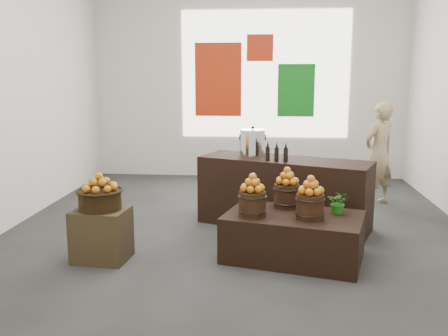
# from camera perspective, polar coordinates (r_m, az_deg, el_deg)

# --- Properties ---
(ground) EXTENTS (7.00, 7.00, 0.00)m
(ground) POSITION_cam_1_polar(r_m,az_deg,el_deg) (6.60, 1.57, -7.06)
(ground) COLOR #333331
(ground) RESTS_ON ground
(back_wall) EXTENTS (6.00, 0.04, 4.00)m
(back_wall) POSITION_cam_1_polar(r_m,az_deg,el_deg) (9.78, 2.91, 10.62)
(back_wall) COLOR silver
(back_wall) RESTS_ON ground
(back_opening) EXTENTS (3.20, 0.02, 2.40)m
(back_opening) POSITION_cam_1_polar(r_m,az_deg,el_deg) (9.75, 4.70, 10.60)
(back_opening) COLOR white
(back_opening) RESTS_ON back_wall
(deco_red_left) EXTENTS (0.90, 0.04, 1.40)m
(deco_red_left) POSITION_cam_1_polar(r_m,az_deg,el_deg) (9.79, -0.67, 10.05)
(deco_red_left) COLOR #B3290D
(deco_red_left) RESTS_ON back_wall
(deco_green_right) EXTENTS (0.70, 0.04, 1.00)m
(deco_green_right) POSITION_cam_1_polar(r_m,az_deg,el_deg) (9.76, 8.23, 8.77)
(deco_green_right) COLOR #116E17
(deco_green_right) RESTS_ON back_wall
(deco_red_upper) EXTENTS (0.50, 0.04, 0.50)m
(deco_red_upper) POSITION_cam_1_polar(r_m,az_deg,el_deg) (9.75, 4.14, 13.55)
(deco_red_upper) COLOR #B3290D
(deco_red_upper) RESTS_ON back_wall
(crate) EXTENTS (0.61, 0.52, 0.57)m
(crate) POSITION_cam_1_polar(r_m,az_deg,el_deg) (5.65, -13.81, -7.41)
(crate) COLOR #4A3D22
(crate) RESTS_ON ground
(wicker_basket) EXTENTS (0.46, 0.46, 0.21)m
(wicker_basket) POSITION_cam_1_polar(r_m,az_deg,el_deg) (5.55, -13.99, -3.57)
(wicker_basket) COLOR black
(wicker_basket) RESTS_ON crate
(apples_in_basket) EXTENTS (0.36, 0.36, 0.19)m
(apples_in_basket) POSITION_cam_1_polar(r_m,az_deg,el_deg) (5.50, -14.08, -1.56)
(apples_in_basket) COLOR #A31F05
(apples_in_basket) RESTS_ON wicker_basket
(display_table) EXTENTS (1.64, 1.23, 0.50)m
(display_table) POSITION_cam_1_polar(r_m,az_deg,el_deg) (5.58, 7.94, -7.78)
(display_table) COLOR black
(display_table) RESTS_ON ground
(apple_bucket_front_left) EXTENTS (0.29, 0.29, 0.27)m
(apple_bucket_front_left) POSITION_cam_1_polar(r_m,az_deg,el_deg) (5.38, 3.26, -4.11)
(apple_bucket_front_left) COLOR #321A0D
(apple_bucket_front_left) RESTS_ON display_table
(apples_in_bucket_front_left) EXTENTS (0.22, 0.22, 0.20)m
(apples_in_bucket_front_left) POSITION_cam_1_polar(r_m,az_deg,el_deg) (5.32, 3.29, -1.69)
(apples_in_bucket_front_left) COLOR #A31F05
(apples_in_bucket_front_left) RESTS_ON apple_bucket_front_left
(apple_bucket_front_right) EXTENTS (0.29, 0.29, 0.27)m
(apple_bucket_front_right) POSITION_cam_1_polar(r_m,az_deg,el_deg) (5.33, 9.81, -4.38)
(apple_bucket_front_right) COLOR #321A0D
(apple_bucket_front_right) RESTS_ON display_table
(apples_in_bucket_front_right) EXTENTS (0.22, 0.22, 0.20)m
(apples_in_bucket_front_right) POSITION_cam_1_polar(r_m,az_deg,el_deg) (5.28, 9.89, -1.94)
(apples_in_bucket_front_right) COLOR #A31F05
(apples_in_bucket_front_right) RESTS_ON apple_bucket_front_right
(apple_bucket_rear) EXTENTS (0.29, 0.29, 0.27)m
(apple_bucket_rear) POSITION_cam_1_polar(r_m,az_deg,el_deg) (5.76, 7.16, -3.18)
(apple_bucket_rear) COLOR #321A0D
(apple_bucket_rear) RESTS_ON display_table
(apples_in_bucket_rear) EXTENTS (0.22, 0.22, 0.20)m
(apples_in_bucket_rear) POSITION_cam_1_polar(r_m,az_deg,el_deg) (5.71, 7.22, -0.91)
(apples_in_bucket_rear) COLOR #A31F05
(apples_in_bucket_rear) RESTS_ON apple_bucket_rear
(herb_garnish_right) EXTENTS (0.29, 0.27, 0.26)m
(herb_garnish_right) POSITION_cam_1_polar(r_m,az_deg,el_deg) (5.58, 12.98, -3.86)
(herb_garnish_right) COLOR #1E6B16
(herb_garnish_right) RESTS_ON display_table
(herb_garnish_left) EXTENTS (0.14, 0.12, 0.26)m
(herb_garnish_left) POSITION_cam_1_polar(r_m,az_deg,el_deg) (5.72, 2.65, -3.25)
(herb_garnish_left) COLOR #1E6B16
(herb_garnish_left) RESTS_ON display_table
(counter) EXTENTS (2.34, 1.47, 0.91)m
(counter) POSITION_cam_1_polar(r_m,az_deg,el_deg) (6.68, 6.85, -2.83)
(counter) COLOR black
(counter) RESTS_ON ground
(stock_pot_left) EXTENTS (0.35, 0.35, 0.35)m
(stock_pot_left) POSITION_cam_1_polar(r_m,az_deg,el_deg) (6.73, 3.29, 2.78)
(stock_pot_left) COLOR silver
(stock_pot_left) RESTS_ON counter
(oil_cruets) EXTENTS (0.25, 0.14, 0.25)m
(oil_cruets) POSITION_cam_1_polar(r_m,az_deg,el_deg) (6.36, 6.29, 1.86)
(oil_cruets) COLOR black
(oil_cruets) RESTS_ON counter
(shopper) EXTENTS (0.69, 0.65, 1.59)m
(shopper) POSITION_cam_1_polar(r_m,az_deg,el_deg) (8.07, 17.26, 1.55)
(shopper) COLOR #9E8760
(shopper) RESTS_ON ground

